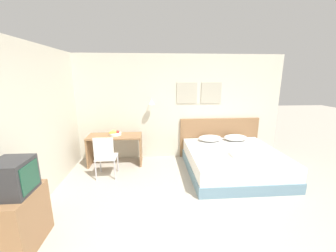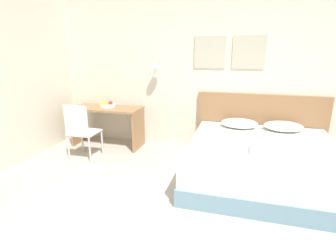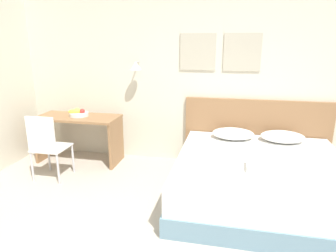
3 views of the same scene
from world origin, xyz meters
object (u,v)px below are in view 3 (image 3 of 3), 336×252
at_px(bed, 260,180).
at_px(headboard, 256,134).
at_px(folded_towel_near_foot, 263,167).
at_px(desk_chair, 46,143).
at_px(pillow_right, 283,137).
at_px(desk, 79,129).
at_px(fruit_bowl, 79,113).
at_px(pillow_left, 233,134).

relative_size(bed, headboard, 0.95).
distance_m(folded_towel_near_foot, desk_chair, 2.78).
relative_size(headboard, desk_chair, 2.28).
height_order(bed, pillow_right, pillow_right).
xyz_separation_m(headboard, desk, (-2.69, -0.35, 0.00)).
bearing_deg(desk_chair, pillow_right, 14.27).
distance_m(headboard, fruit_bowl, 2.72).
distance_m(headboard, desk, 2.72).
bearing_deg(desk_chair, fruit_bowl, 83.39).
bearing_deg(pillow_right, headboard, 138.70).
xyz_separation_m(bed, folded_towel_near_foot, (-0.01, -0.30, 0.29)).
distance_m(pillow_right, desk, 3.03).
relative_size(headboard, desk, 1.66).
bearing_deg(pillow_right, bed, -114.40).
height_order(folded_towel_near_foot, fruit_bowl, fruit_bowl).
distance_m(bed, desk, 2.79).
relative_size(pillow_left, desk, 0.46).
xyz_separation_m(pillow_left, desk_chair, (-2.44, -0.79, -0.05)).
xyz_separation_m(bed, desk_chair, (-2.77, -0.06, 0.28)).
distance_m(headboard, folded_towel_near_foot, 1.33).
height_order(bed, folded_towel_near_foot, folded_towel_near_foot).
bearing_deg(folded_towel_near_foot, desk, 159.99).
distance_m(pillow_left, desk_chair, 2.57).
height_order(bed, pillow_left, pillow_left).
bearing_deg(headboard, pillow_left, -138.70).
height_order(folded_towel_near_foot, desk_chair, desk_chair).
height_order(desk, fruit_bowl, fruit_bowl).
height_order(headboard, folded_towel_near_foot, headboard).
bearing_deg(headboard, pillow_right, -41.30).
xyz_separation_m(pillow_left, folded_towel_near_foot, (0.33, -1.03, -0.04)).
bearing_deg(fruit_bowl, folded_towel_near_foot, -20.43).
bearing_deg(folded_towel_near_foot, pillow_right, 71.81).
height_order(pillow_right, desk_chair, desk_chair).
relative_size(bed, fruit_bowl, 6.78).
relative_size(headboard, fruit_bowl, 7.16).
xyz_separation_m(folded_towel_near_foot, desk, (-2.69, 0.98, -0.03)).
xyz_separation_m(pillow_left, pillow_right, (0.67, 0.00, 0.00)).
relative_size(bed, folded_towel_near_foot, 5.57).
bearing_deg(headboard, fruit_bowl, -173.05).
bearing_deg(fruit_bowl, headboard, 6.95).
bearing_deg(desk, bed, -14.16).
bearing_deg(folded_towel_near_foot, pillow_left, 107.53).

